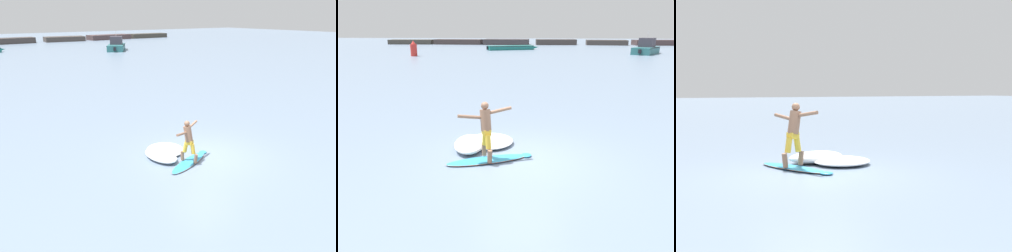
{
  "view_description": "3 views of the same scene",
  "coord_description": "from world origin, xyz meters",
  "views": [
    {
      "loc": [
        -7.98,
        -8.9,
        5.28
      ],
      "look_at": [
        -0.79,
        1.44,
        0.99
      ],
      "focal_mm": 35.0,
      "sensor_mm": 36.0,
      "label": 1
    },
    {
      "loc": [
        0.3,
        -8.49,
        3.57
      ],
      "look_at": [
        -0.5,
        0.56,
        0.81
      ],
      "focal_mm": 35.0,
      "sensor_mm": 36.0,
      "label": 2
    },
    {
      "loc": [
        9.99,
        -4.1,
        2.0
      ],
      "look_at": [
        -0.75,
        1.13,
        1.06
      ],
      "focal_mm": 50.0,
      "sensor_mm": 36.0,
      "label": 3
    }
  ],
  "objects": [
    {
      "name": "surfer",
      "position": [
        -0.98,
        -0.14,
        0.99
      ],
      "size": [
        1.39,
        0.8,
        1.59
      ],
      "color": "#8B634B",
      "rests_on": "surfboard"
    },
    {
      "name": "wave_foam_at_nose",
      "position": [
        -1.08,
        1.22,
        0.1
      ],
      "size": [
        1.54,
        1.57,
        0.2
      ],
      "color": "white",
      "rests_on": "ground"
    },
    {
      "name": "wave_foam_at_tail",
      "position": [
        -1.62,
        0.72,
        0.16
      ],
      "size": [
        1.09,
        1.67,
        0.32
      ],
      "color": "white",
      "rests_on": "ground"
    },
    {
      "name": "ground_plane",
      "position": [
        0.0,
        0.0,
        0.0
      ],
      "size": [
        200.0,
        200.0,
        0.0
      ],
      "primitive_type": "plane",
      "color": "slate"
    },
    {
      "name": "surfboard",
      "position": [
        -0.92,
        -0.16,
        0.04
      ],
      "size": [
        2.43,
        1.39,
        0.21
      ],
      "color": "#3296C5",
      "rests_on": "ground"
    }
  ]
}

